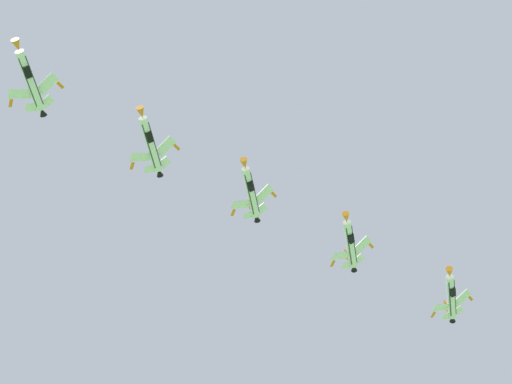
{
  "coord_description": "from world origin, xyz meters",
  "views": [
    {
      "loc": [
        3.09,
        -3.03,
        1.45
      ],
      "look_at": [
        -13.06,
        102.82,
        143.61
      ],
      "focal_mm": 62.34,
      "sensor_mm": 36.0,
      "label": 1
    }
  ],
  "objects": [
    {
      "name": "fighter_jet_left_outer",
      "position": [
        4.42,
        118.91,
        143.43
      ],
      "size": [
        9.73,
        15.93,
        5.22
      ],
      "rotation": [
        0.0,
        0.46,
        3.12
      ],
      "color": "white"
    },
    {
      "name": "fighter_jet_left_wing",
      "position": [
        -31.09,
        87.24,
        142.33
      ],
      "size": [
        9.68,
        15.93,
        5.26
      ],
      "rotation": [
        0.0,
        0.47,
        3.12
      ],
      "color": "white"
    },
    {
      "name": "fighter_jet_right_outer",
      "position": [
        24.66,
        135.13,
        141.11
      ],
      "size": [
        9.97,
        15.93,
        5.03
      ],
      "rotation": [
        0.0,
        0.4,
        3.12
      ],
      "color": "white"
    },
    {
      "name": "fighter_jet_lead",
      "position": [
        -49.27,
        69.85,
        141.44
      ],
      "size": [
        9.86,
        15.93,
        5.13
      ],
      "rotation": [
        0.0,
        0.43,
        3.12
      ],
      "color": "white"
    },
    {
      "name": "fighter_jet_right_wing",
      "position": [
        -14.29,
        103.66,
        145.2
      ],
      "size": [
        9.69,
        15.93,
        5.25
      ],
      "rotation": [
        0.0,
        0.47,
        3.12
      ],
      "color": "white"
    }
  ]
}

